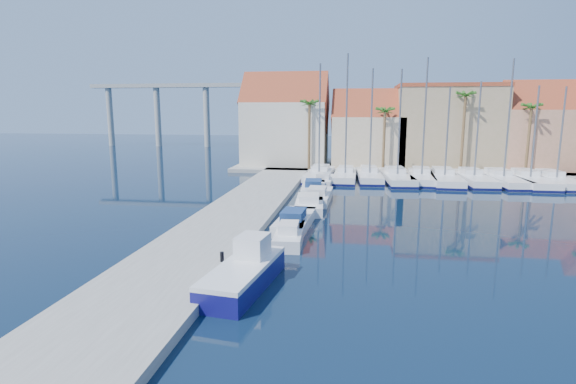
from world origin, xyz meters
name	(u,v)px	position (x,y,z in m)	size (l,w,h in m)	color
ground	(344,301)	(0.00, 0.00, 0.00)	(260.00, 260.00, 0.00)	black
quay_west	(232,218)	(-9.00, 13.50, 0.25)	(6.00, 77.00, 0.50)	gray
shore_north	(422,167)	(10.00, 48.00, 0.25)	(54.00, 16.00, 0.50)	gray
bollard	(222,257)	(-6.60, 3.01, 0.76)	(0.21, 0.21, 0.53)	black
fishing_boat	(245,272)	(-4.85, 1.01, 0.76)	(3.05, 6.77, 2.29)	#11105D
motorboat_west_0	(289,235)	(-3.80, 8.74, 0.51)	(2.01, 5.45, 1.40)	white
motorboat_west_1	(295,220)	(-3.96, 12.62, 0.51)	(2.53, 6.96, 1.40)	white
motorboat_west_2	(309,203)	(-3.53, 18.81, 0.51)	(2.84, 7.39, 1.40)	white
motorboat_west_3	(318,196)	(-3.10, 22.44, 0.51)	(2.45, 7.22, 1.40)	white
motorboat_west_4	(313,187)	(-3.95, 26.96, 0.51)	(2.85, 7.50, 1.40)	white
motorboat_west_5	(324,180)	(-3.23, 32.00, 0.51)	(2.31, 6.56, 1.40)	white
sailboat_0	(320,174)	(-4.06, 36.23, 0.59)	(3.37, 10.95, 13.90)	white
sailboat_1	(345,175)	(-0.86, 35.63, 0.62)	(2.84, 9.99, 14.92)	white
sailboat_2	(369,175)	(2.03, 36.11, 0.59)	(3.22, 10.47, 13.25)	white
sailboat_3	(396,177)	(5.23, 35.54, 0.57)	(3.90, 11.53, 13.09)	white
sailboat_4	(421,177)	(8.18, 35.87, 0.59)	(3.73, 11.03, 14.35)	white
sailboat_5	(444,178)	(10.75, 35.73, 0.55)	(3.67, 12.17, 11.03)	white
sailboat_6	(472,178)	(14.01, 35.75, 0.56)	(3.33, 11.15, 11.64)	white
sailboat_7	(501,179)	(17.20, 35.71, 0.58)	(3.97, 11.57, 14.06)	white
sailboat_8	(528,180)	(20.08, 35.60, 0.55)	(3.12, 11.69, 11.14)	white
sailboat_9	(553,180)	(22.80, 35.52, 0.56)	(3.69, 10.88, 11.00)	white
building_0	(286,123)	(-10.00, 47.00, 6.52)	(12.30, 9.00, 13.50)	beige
building_1	(368,132)	(2.00, 47.00, 5.30)	(10.30, 8.00, 11.00)	#C6B08B
building_2	(446,126)	(13.00, 48.00, 6.26)	(14.20, 10.20, 11.50)	tan
building_3	(539,129)	(25.00, 47.00, 5.86)	(10.30, 8.00, 12.00)	tan
palm_0	(309,105)	(-6.00, 42.00, 9.08)	(2.60, 2.60, 10.15)	brown
palm_1	(385,113)	(4.00, 42.00, 8.14)	(2.60, 2.60, 9.15)	brown
palm_2	(466,98)	(14.00, 42.00, 10.02)	(2.60, 2.60, 11.15)	brown
palm_3	(531,109)	(22.00, 42.00, 8.61)	(2.60, 2.60, 9.65)	brown
viaduct	(185,102)	(-39.07, 82.00, 10.25)	(48.00, 2.20, 14.45)	#9E9E99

